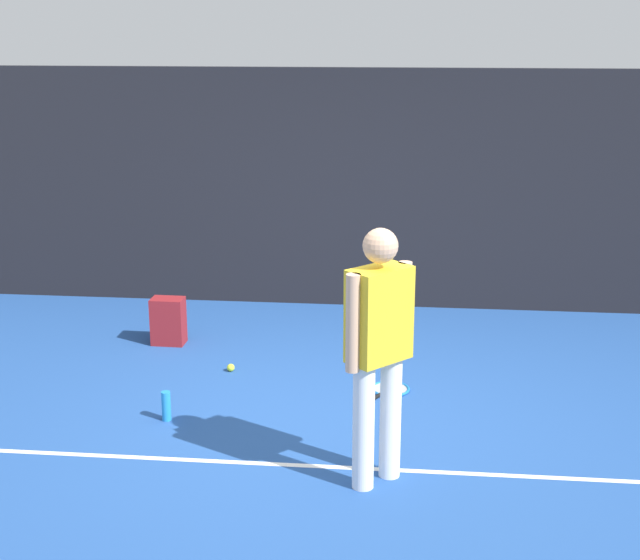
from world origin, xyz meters
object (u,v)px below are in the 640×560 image
Objects in this scene: tennis_racket at (388,390)px; water_bottle at (166,406)px; backpack at (169,321)px; tennis_ball_near_player at (231,368)px; tennis_player at (379,342)px.

water_bottle is at bearing 144.41° from tennis_racket.
tennis_ball_near_player is (0.71, -0.65, -0.18)m from backpack.
backpack is 0.98m from tennis_ball_near_player.
tennis_player is 3.86× the size of backpack.
tennis_player is 1.99m from water_bottle.
tennis_player is at bearing -53.65° from tennis_ball_near_player.
tennis_player is 2.43m from tennis_ball_near_player.
tennis_ball_near_player reaches higher than tennis_racket.
tennis_ball_near_player is 1.07m from water_bottle.
backpack reaches higher than water_bottle.
backpack is at bearing 137.65° from tennis_ball_near_player.
water_bottle is (0.43, -1.68, -0.10)m from backpack.
tennis_ball_near_player is at bearing 138.97° from backpack.
backpack is (-2.08, 0.95, 0.20)m from tennis_racket.
backpack is 1.91× the size of water_bottle.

